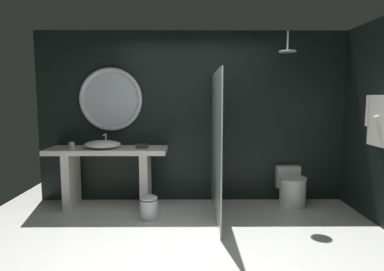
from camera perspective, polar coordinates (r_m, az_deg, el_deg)
ground_plane at (r=3.60m, az=0.84°, el=-19.92°), size 5.76×5.76×0.00m
back_wall_panel at (r=5.13m, az=0.40°, el=3.19°), size 4.80×0.10×2.60m
vanity_counter at (r=5.01m, az=-14.23°, el=-5.29°), size 1.72×0.58×0.87m
vessel_sink at (r=4.94m, az=-15.16°, el=-1.48°), size 0.52×0.43×0.19m
tumbler_cup at (r=5.07m, az=-20.04°, el=-1.57°), size 0.08×0.08×0.09m
tissue_box at (r=4.84m, az=-8.61°, el=-1.82°), size 0.17×0.13×0.06m
round_wall_mirror at (r=5.17m, az=-13.83°, el=6.09°), size 0.96×0.07×0.96m
shower_glass_panel at (r=4.38m, az=4.19°, el=-1.74°), size 0.02×1.50×1.95m
rain_shower_head at (r=4.80m, az=16.13°, el=13.95°), size 0.23×0.23×0.29m
hanging_bathrobe at (r=4.52m, az=29.98°, el=2.67°), size 0.20×0.61×0.68m
toilet at (r=5.23m, az=16.71°, el=-8.53°), size 0.40×0.59×0.55m
waste_bin at (r=4.52m, az=-7.46°, el=-12.10°), size 0.24×0.24×0.32m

